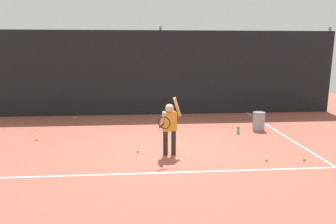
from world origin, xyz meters
The scene contains 14 objects.
ground_plane centered at (0.00, 0.00, 0.00)m, with size 20.00×20.00×0.00m, color #9E5142.
court_line_baseline centered at (0.00, -1.55, 0.00)m, with size 9.00×0.05×0.00m, color white.
court_line_sideline centered at (3.35, 1.00, 0.00)m, with size 0.05×9.00×0.00m, color white.
back_fence_windscreen centered at (0.00, 4.17, 1.55)m, with size 13.21×0.08×3.11m, color black.
fence_post_1 centered at (0.00, 4.23, 1.63)m, with size 0.09×0.09×3.26m, color slate.
fence_post_2 centered at (6.46, 4.23, 1.63)m, with size 0.09×0.09×3.26m, color slate.
tennis_player centered at (-0.07, -0.49, 0.73)m, with size 0.60×0.71×1.35m.
ball_hopper centered at (2.84, 1.56, 0.29)m, with size 0.38×0.38×0.56m.
water_bottle centered at (2.10, 1.19, 0.11)m, with size 0.07×0.07×0.22m, color green.
tennis_ball_0 centered at (2.90, -1.09, 0.03)m, with size 0.07×0.07×0.07m, color #CCE033.
tennis_ball_1 centered at (-3.55, 0.94, 0.03)m, with size 0.07×0.07×0.07m, color #CCE033.
tennis_ball_2 centered at (-0.81, -0.24, 0.03)m, with size 0.07×0.07×0.07m, color #CCE033.
tennis_ball_3 centered at (2.04, -1.07, 0.03)m, with size 0.07×0.07×0.07m, color #CCE033.
tennis_ball_4 centered at (-3.10, 3.66, 0.03)m, with size 0.07×0.07×0.07m, color #CCE033.
Camera 1 is at (-0.64, -7.33, 2.41)m, focal length 32.94 mm.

